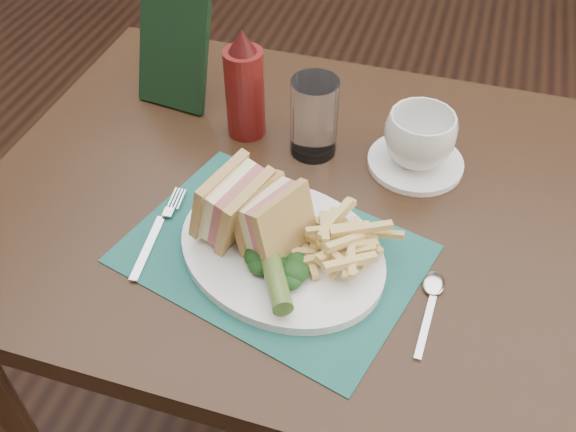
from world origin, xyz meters
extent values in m
plane|color=black|center=(0.00, 0.00, 0.00)|extent=(7.00, 7.00, 0.00)
cube|color=#1B5750|center=(0.03, -0.63, 0.75)|extent=(0.44, 0.37, 0.00)
cylinder|color=#456325|center=(0.05, -0.70, 0.79)|extent=(0.08, 0.12, 0.03)
cylinder|color=white|center=(0.18, -0.39, 0.76)|extent=(0.16, 0.16, 0.01)
imported|color=white|center=(0.18, -0.39, 0.80)|extent=(0.15, 0.15, 0.09)
cylinder|color=white|center=(0.02, -0.40, 0.81)|extent=(0.08, 0.08, 0.13)
cube|color=black|center=(-0.25, -0.33, 0.85)|extent=(0.13, 0.09, 0.20)
camera|label=1|loc=(0.22, -1.19, 1.41)|focal=40.00mm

